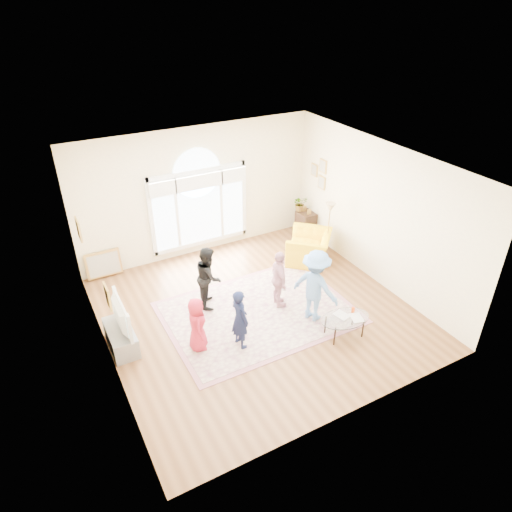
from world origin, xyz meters
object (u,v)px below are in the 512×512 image
area_rug (258,312)px  armchair (309,247)px  coffee_table (345,319)px  tv_console (121,338)px  television (117,316)px

area_rug → armchair: size_ratio=3.19×
armchair → coffee_table: bearing=22.7°
area_rug → tv_console: size_ratio=3.60×
tv_console → television: size_ratio=0.94×
area_rug → coffee_table: size_ratio=3.43×
tv_console → armchair: 4.98m
tv_console → coffee_table: (3.88, -1.74, 0.19)m
area_rug → television: television is taller
television → area_rug: bearing=-6.8°
armchair → area_rug: bearing=-15.8°
area_rug → coffee_table: coffee_table is taller
area_rug → tv_console: (-2.76, 0.33, 0.20)m
area_rug → armchair: bearing=31.0°
tv_console → armchair: (4.89, 0.95, 0.16)m
tv_console → armchair: size_ratio=0.89×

